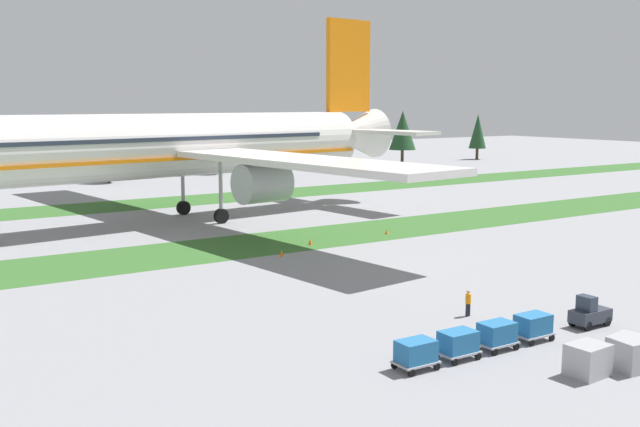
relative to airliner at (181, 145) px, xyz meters
The scene contains 16 objects.
grass_strip_near 19.86m from the airliner, 74.19° to the right, with size 320.00×10.92×0.01m, color #336028.
grass_strip_far 19.54m from the airliner, 73.85° to the left, with size 320.00×10.92×0.01m, color #336028.
airliner is the anchor object (origin of this frame).
baggage_tug 52.56m from the airliner, 84.09° to the right, with size 2.61×1.33×1.97m.
cargo_dolly_lead 52.22m from the airliner, 89.65° to the right, with size 2.22×1.52×1.55m.
cargo_dolly_second 52.25m from the airliner, 92.86° to the right, with size 2.22×1.52×1.55m.
cargo_dolly_third 52.44m from the airliner, 96.07° to the right, with size 2.22×1.52×1.55m.
cargo_dolly_fourth 52.79m from the airliner, 99.24° to the right, with size 2.22×1.52×1.55m.
ground_crew_marshaller 46.71m from the airliner, 89.21° to the right, with size 0.55×0.36×1.74m.
uld_container_0 57.45m from the airliner, 91.69° to the right, with size 2.00×1.60×1.64m, color #A3A3A8.
uld_container_1 57.59m from the airliner, 88.53° to the right, with size 2.00×1.60×1.51m, color #A3A3A8.
uld_container_2 58.15m from the airliner, 89.02° to the right, with size 2.00×1.60×1.64m, color #A3A3A8.
taxiway_marker_0 22.48m from the airliner, 76.42° to the right, with size 0.44×0.44×0.58m, color orange.
taxiway_marker_1 25.99m from the airliner, 53.10° to the right, with size 0.44×0.44×0.46m, color orange.
taxiway_marker_2 24.97m from the airliner, 90.54° to the right, with size 0.44×0.44×0.62m, color orange.
distant_tree_line 48.47m from the airliner, 80.15° to the left, with size 190.39×9.95×12.03m.
Camera 1 is at (-36.86, -16.38, 13.58)m, focal length 40.94 mm.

